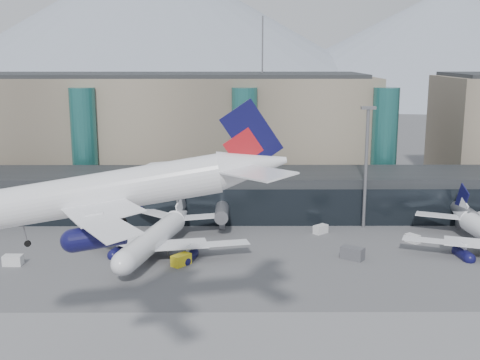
# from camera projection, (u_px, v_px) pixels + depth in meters

# --- Properties ---
(ground) EXTENTS (900.00, 900.00, 0.00)m
(ground) POSITION_uv_depth(u_px,v_px,m) (214.00, 328.00, 80.62)
(ground) COLOR #515154
(ground) RESTS_ON ground
(concourse) EXTENTS (170.00, 27.00, 10.00)m
(concourse) POSITION_uv_depth(u_px,v_px,m) (223.00, 194.00, 136.08)
(concourse) COLOR black
(concourse) RESTS_ON ground
(terminal_main) EXTENTS (130.00, 30.00, 31.00)m
(terminal_main) POSITION_uv_depth(u_px,v_px,m) (135.00, 130.00, 165.39)
(terminal_main) COLOR gray
(terminal_main) RESTS_ON ground
(teal_towers) EXTENTS (116.40, 19.40, 46.00)m
(teal_towers) POSITION_uv_depth(u_px,v_px,m) (165.00, 144.00, 150.08)
(teal_towers) COLOR #246562
(teal_towers) RESTS_ON ground
(mountain_ridge) EXTENTS (910.00, 400.00, 110.00)m
(mountain_ridge) POSITION_uv_depth(u_px,v_px,m) (254.00, 40.00, 443.13)
(mountain_ridge) COLOR gray
(mountain_ridge) RESTS_ON ground
(lightmast_mid) EXTENTS (3.00, 1.20, 25.60)m
(lightmast_mid) POSITION_uv_depth(u_px,v_px,m) (366.00, 160.00, 124.76)
(lightmast_mid) COLOR slate
(lightmast_mid) RESTS_ON ground
(hero_jet) EXTENTS (36.29, 37.23, 11.99)m
(hero_jet) POSITION_uv_depth(u_px,v_px,m) (134.00, 178.00, 63.67)
(hero_jet) COLOR white
(hero_jet) RESTS_ON ground
(jet_parked_mid) EXTENTS (35.18, 36.21, 11.64)m
(jet_parked_mid) POSITION_uv_depth(u_px,v_px,m) (159.00, 228.00, 111.39)
(jet_parked_mid) COLOR white
(jet_parked_mid) RESTS_ON ground
(veh_a) EXTENTS (3.29, 1.90, 1.83)m
(veh_a) POSITION_uv_depth(u_px,v_px,m) (13.00, 260.00, 104.51)
(veh_a) COLOR silver
(veh_a) RESTS_ON ground
(veh_b) EXTENTS (2.09, 2.76, 1.41)m
(veh_b) POSITION_uv_depth(u_px,v_px,m) (83.00, 234.00, 120.31)
(veh_b) COLOR yellow
(veh_b) RESTS_ON ground
(veh_c) EXTENTS (4.50, 4.01, 2.23)m
(veh_c) POSITION_uv_depth(u_px,v_px,m) (352.00, 253.00, 107.66)
(veh_c) COLOR #4D4D52
(veh_c) RESTS_ON ground
(veh_d) EXTENTS (3.35, 3.23, 1.73)m
(veh_d) POSITION_uv_depth(u_px,v_px,m) (321.00, 229.00, 123.18)
(veh_d) COLOR silver
(veh_d) RESTS_ON ground
(veh_g) EXTENTS (2.90, 3.13, 1.59)m
(veh_g) POSITION_uv_depth(u_px,v_px,m) (413.00, 238.00, 117.22)
(veh_g) COLOR silver
(veh_g) RESTS_ON ground
(veh_h) EXTENTS (3.64, 3.88, 1.93)m
(veh_h) POSITION_uv_depth(u_px,v_px,m) (181.00, 260.00, 104.55)
(veh_h) COLOR yellow
(veh_h) RESTS_ON ground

